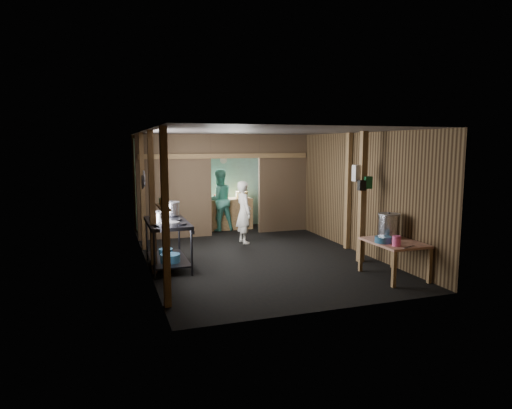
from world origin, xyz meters
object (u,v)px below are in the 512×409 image
object	(u,v)px
gas_range	(168,244)
cook	(244,212)
pink_bucket	(397,241)
prep_table	(394,259)
stove_pot_large	(172,210)
stock_pot	(389,226)
yellow_tub	(242,195)

from	to	relation	value
gas_range	cook	size ratio (longest dim) A/B	1.03
pink_bucket	cook	world-z (taller)	cook
prep_table	pink_bucket	bearing A→B (deg)	-120.89
stove_pot_large	pink_bucket	xyz separation A→B (m)	(3.35, -2.77, -0.31)
gas_range	stock_pot	size ratio (longest dim) A/B	3.30
gas_range	stock_pot	world-z (taller)	stock_pot
prep_table	yellow_tub	size ratio (longest dim) A/B	3.28
gas_range	stock_pot	bearing A→B (deg)	-22.68
yellow_tub	stock_pot	bearing A→B (deg)	-75.73
yellow_tub	pink_bucket	bearing A→B (deg)	-80.12
yellow_tub	cook	xyz separation A→B (m)	(-0.52, -1.84, -0.20)
gas_range	stove_pot_large	bearing A→B (deg)	72.42
gas_range	yellow_tub	bearing A→B (deg)	53.60
cook	stove_pot_large	bearing A→B (deg)	113.67
gas_range	stove_pot_large	distance (m)	0.81
stove_pot_large	stock_pot	xyz separation A→B (m)	(3.65, -2.13, -0.18)
stock_pot	cook	distance (m)	3.66
cook	stock_pot	bearing A→B (deg)	-156.72
yellow_tub	prep_table	bearing A→B (deg)	-77.66
prep_table	cook	world-z (taller)	cook
prep_table	stock_pot	world-z (taller)	stock_pot
stock_pot	pink_bucket	bearing A→B (deg)	-114.52
pink_bucket	stock_pot	bearing A→B (deg)	65.48
prep_table	stock_pot	size ratio (longest dim) A/B	2.36
gas_range	stove_pot_large	world-z (taller)	stove_pot_large
yellow_tub	gas_range	bearing A→B (deg)	-126.40
pink_bucket	yellow_tub	bearing A→B (deg)	99.88
stock_pot	pink_bucket	distance (m)	0.72
stove_pot_large	cook	size ratio (longest dim) A/B	0.21
stove_pot_large	stock_pot	world-z (taller)	stove_pot_large
stove_pot_large	pink_bucket	size ratio (longest dim) A/B	1.86
pink_bucket	cook	bearing A→B (deg)	111.46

